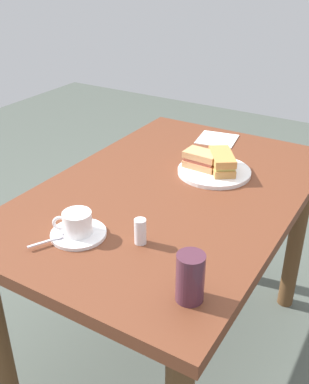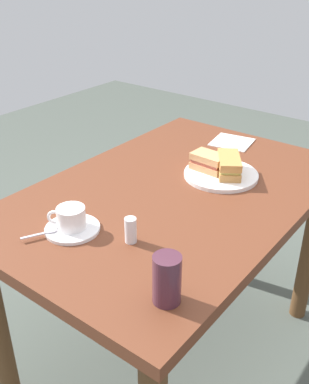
{
  "view_description": "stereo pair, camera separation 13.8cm",
  "coord_description": "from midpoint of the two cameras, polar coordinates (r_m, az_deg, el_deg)",
  "views": [
    {
      "loc": [
        -1.14,
        -0.62,
        1.42
      ],
      "look_at": [
        -0.09,
        0.01,
        0.77
      ],
      "focal_mm": 42.37,
      "sensor_mm": 36.0,
      "label": 1
    },
    {
      "loc": [
        -1.06,
        -0.74,
        1.42
      ],
      "look_at": [
        -0.09,
        0.01,
        0.77
      ],
      "focal_mm": 42.37,
      "sensor_mm": 36.0,
      "label": 2
    }
  ],
  "objects": [
    {
      "name": "napkin",
      "position": [
        1.86,
        11.84,
        6.11
      ],
      "size": [
        0.17,
        0.17,
        0.0
      ],
      "primitive_type": "cube",
      "rotation": [
        0.0,
        0.0,
        0.17
      ],
      "color": "white",
      "rests_on": "dining_table"
    },
    {
      "name": "sandwich_front",
      "position": [
        1.56,
        11.88,
        3.29
      ],
      "size": [
        0.16,
        0.14,
        0.06
      ],
      "color": "#BA7F42",
      "rests_on": "sandwich_plate"
    },
    {
      "name": "dining_table",
      "position": [
        1.52,
        5.0,
        -3.63
      ],
      "size": [
        1.19,
        0.78,
        0.74
      ],
      "color": "brown",
      "rests_on": "ground_plane"
    },
    {
      "name": "salt_shaker",
      "position": [
        1.19,
        0.3,
        -4.93
      ],
      "size": [
        0.03,
        0.03,
        0.07
      ],
      "primitive_type": "cylinder",
      "color": "silver",
      "rests_on": "dining_table"
    },
    {
      "name": "coffee_saucer",
      "position": [
        1.26,
        -7.21,
        -4.71
      ],
      "size": [
        0.15,
        0.15,
        0.01
      ],
      "primitive_type": "cylinder",
      "color": "white",
      "rests_on": "dining_table"
    },
    {
      "name": "coffee_cup",
      "position": [
        1.24,
        -7.4,
        -3.25
      ],
      "size": [
        0.08,
        0.1,
        0.06
      ],
      "color": "white",
      "rests_on": "coffee_saucer"
    },
    {
      "name": "sandwich_back",
      "position": [
        1.57,
        9.39,
        3.71
      ],
      "size": [
        0.08,
        0.12,
        0.06
      ],
      "color": "tan",
      "rests_on": "sandwich_plate"
    },
    {
      "name": "sandwich_plate",
      "position": [
        1.57,
        10.88,
        2.1
      ],
      "size": [
        0.25,
        0.25,
        0.01
      ],
      "primitive_type": "cylinder",
      "color": "white",
      "rests_on": "dining_table"
    },
    {
      "name": "ground_plane",
      "position": [
        1.92,
        4.19,
        -19.5
      ],
      "size": [
        6.0,
        6.0,
        0.0
      ],
      "primitive_type": "plane",
      "color": "#4B534B"
    },
    {
      "name": "spoon",
      "position": [
        1.24,
        -10.51,
        -5.16
      ],
      "size": [
        0.09,
        0.06,
        0.01
      ],
      "color": "silver",
      "rests_on": "coffee_saucer"
    },
    {
      "name": "drinking_glass",
      "position": [
        1.0,
        5.62,
        -11.02
      ],
      "size": [
        0.06,
        0.06,
        0.12
      ],
      "primitive_type": "cylinder",
      "color": "#4B2634",
      "rests_on": "dining_table"
    }
  ]
}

